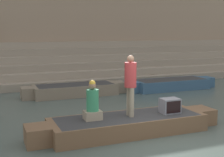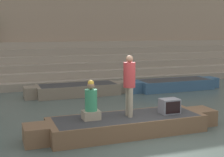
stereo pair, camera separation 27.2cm
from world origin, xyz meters
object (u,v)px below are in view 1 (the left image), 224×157
Objects in this scene: rowboat_main at (128,124)px; person_standing at (130,81)px; person_rowing at (93,104)px; moored_boat_distant at (75,90)px; moored_boat_shore at (171,84)px; tv_set at (170,106)px.

person_standing is (0.07, 0.01, 1.21)m from rowboat_main.
person_standing is at bearing -19.86° from person_rowing.
moored_boat_shore is at bearing -10.32° from moored_boat_distant.
person_rowing reaches higher than moored_boat_shore.
moored_boat_distant is (-0.00, 5.57, 0.01)m from rowboat_main.
person_standing reaches higher than tv_set.
person_standing is 1.22m from person_rowing.
person_standing reaches higher than moored_boat_distant.
moored_boat_shore reaches higher than rowboat_main.
moored_boat_shore is (3.46, 5.38, -0.42)m from tv_set.
tv_set reaches higher than rowboat_main.
tv_set is at bearing -83.78° from moored_boat_distant.
person_standing is at bearing 173.71° from tv_set.
moored_boat_distant is at bearing 94.58° from person_standing.
moored_boat_distant is (-0.07, 5.57, -1.20)m from person_standing.
person_standing is 0.37× the size of moored_boat_distant.
moored_boat_shore is 4.77m from moored_boat_distant.
tv_set is 0.12× the size of moored_boat_distant.
person_standing is 0.36× the size of moored_boat_shore.
moored_boat_shore is (4.68, 5.26, -1.20)m from person_standing.
moored_boat_shore is (4.75, 5.27, 0.01)m from rowboat_main.
person_standing is at bearing 8.18° from rowboat_main.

